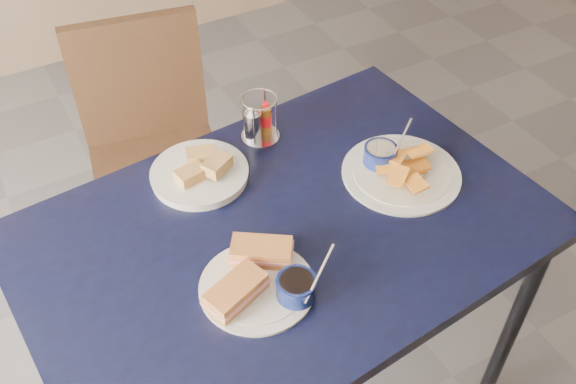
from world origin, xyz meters
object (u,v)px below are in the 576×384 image
bread_basket (200,173)px  condiment_caddy (258,121)px  sandwich_plate (261,279)px  chair_far (147,137)px  dining_table (285,243)px  plantain_plate (396,167)px

bread_basket → condiment_caddy: size_ratio=1.88×
sandwich_plate → chair_far: bearing=89.0°
dining_table → sandwich_plate: size_ratio=4.48×
dining_table → plantain_plate: bearing=5.3°
sandwich_plate → plantain_plate: bearing=19.0°
plantain_plate → condiment_caddy: 0.40m
sandwich_plate → bread_basket: size_ratio=1.18×
sandwich_plate → bread_basket: 0.40m
chair_far → condiment_caddy: (0.22, -0.43, 0.28)m
condiment_caddy → plantain_plate: bearing=-50.2°
chair_far → plantain_plate: bearing=-57.5°
chair_far → plantain_plate: 0.91m
chair_far → sandwich_plate: bearing=-91.0°
dining_table → chair_far: bearing=98.7°
chair_far → sandwich_plate: chair_far is taller
dining_table → condiment_caddy: condiment_caddy is taller
dining_table → bread_basket: (-0.11, 0.26, 0.08)m
dining_table → condiment_caddy: size_ratio=9.93×
chair_far → plantain_plate: size_ratio=2.87×
bread_basket → condiment_caddy: condiment_caddy is taller
condiment_caddy → dining_table: bearing=-106.1°
chair_far → bread_basket: chair_far is taller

